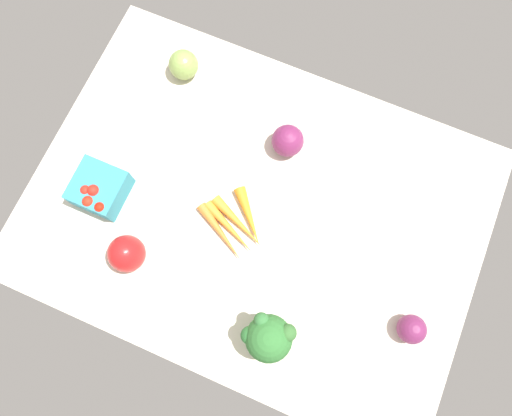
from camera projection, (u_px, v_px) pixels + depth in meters
tablecloth at (256, 211)px, 107.30cm from camera, size 104.00×76.00×2.00cm
bell_pepper_red at (127, 254)px, 99.14cm from camera, size 8.68×8.68×9.36cm
berry_basket at (99, 189)px, 103.92cm from camera, size 11.04×11.04×7.61cm
carrot_bunch at (235, 224)px, 104.20cm from camera, size 17.75×17.14×2.84cm
red_onion_near_basket at (412, 329)px, 96.80cm from camera, size 6.25×6.25×6.25cm
broccoli_head at (268, 338)px, 92.09cm from camera, size 10.49×9.70×12.53cm
heirloom_tomato_green at (184, 65)px, 111.47cm from camera, size 7.24×7.24×7.24cm
red_onion_center at (288, 141)px, 106.48cm from camera, size 7.56×7.56×7.56cm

